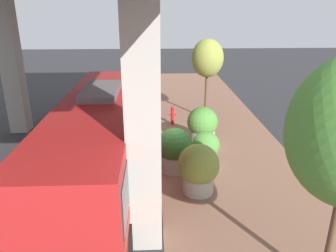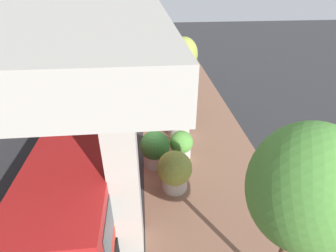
{
  "view_description": "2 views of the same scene",
  "coord_description": "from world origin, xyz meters",
  "px_view_note": "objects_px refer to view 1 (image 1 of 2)",
  "views": [
    {
      "loc": [
        0.2,
        12.51,
        6.47
      ],
      "look_at": [
        -0.27,
        1.57,
        2.41
      ],
      "focal_mm": 35.0,
      "sensor_mm": 36.0,
      "label": 1
    },
    {
      "loc": [
        -0.26,
        10.62,
        8.35
      ],
      "look_at": [
        -1.16,
        1.06,
        2.59
      ],
      "focal_mm": 28.0,
      "sensor_mm": 36.0,
      "label": 2
    }
  ],
  "objects_px": {
    "planter_back": "(205,148)",
    "planter_extra": "(202,126)",
    "street_tree_near": "(208,59)",
    "planter_middle": "(198,169)",
    "fire_hydrant": "(172,115)",
    "planter_front": "(175,150)",
    "bus": "(99,139)"
  },
  "relations": [
    {
      "from": "planter_back",
      "to": "planter_extra",
      "type": "height_order",
      "value": "planter_extra"
    },
    {
      "from": "planter_extra",
      "to": "street_tree_near",
      "type": "distance_m",
      "value": 4.79
    },
    {
      "from": "planter_middle",
      "to": "planter_back",
      "type": "distance_m",
      "value": 2.28
    },
    {
      "from": "planter_middle",
      "to": "planter_extra",
      "type": "distance_m",
      "value": 4.42
    },
    {
      "from": "fire_hydrant",
      "to": "planter_back",
      "type": "distance_m",
      "value": 5.19
    },
    {
      "from": "planter_back",
      "to": "street_tree_near",
      "type": "relative_size",
      "value": 0.32
    },
    {
      "from": "planter_middle",
      "to": "fire_hydrant",
      "type": "bearing_deg",
      "value": -85.84
    },
    {
      "from": "fire_hydrant",
      "to": "planter_front",
      "type": "xyz_separation_m",
      "value": [
        0.22,
        5.56,
        0.39
      ]
    },
    {
      "from": "bus",
      "to": "street_tree_near",
      "type": "distance_m",
      "value": 9.32
    },
    {
      "from": "bus",
      "to": "planter_middle",
      "type": "relative_size",
      "value": 6.02
    },
    {
      "from": "fire_hydrant",
      "to": "street_tree_near",
      "type": "relative_size",
      "value": 0.23
    },
    {
      "from": "bus",
      "to": "planter_front",
      "type": "xyz_separation_m",
      "value": [
        -2.81,
        -1.05,
        -0.97
      ]
    },
    {
      "from": "fire_hydrant",
      "to": "planter_extra",
      "type": "relative_size",
      "value": 0.57
    },
    {
      "from": "street_tree_near",
      "to": "planter_middle",
      "type": "bearing_deg",
      "value": 79.6
    },
    {
      "from": "bus",
      "to": "planter_middle",
      "type": "distance_m",
      "value": 3.74
    },
    {
      "from": "street_tree_near",
      "to": "planter_back",
      "type": "bearing_deg",
      "value": 81.37
    },
    {
      "from": "bus",
      "to": "planter_extra",
      "type": "xyz_separation_m",
      "value": [
        -4.32,
        -3.71,
        -0.96
      ]
    },
    {
      "from": "fire_hydrant",
      "to": "planter_front",
      "type": "height_order",
      "value": "planter_front"
    },
    {
      "from": "bus",
      "to": "planter_middle",
      "type": "height_order",
      "value": "bus"
    },
    {
      "from": "street_tree_near",
      "to": "planter_extra",
      "type": "bearing_deg",
      "value": 78.98
    },
    {
      "from": "planter_front",
      "to": "planter_back",
      "type": "height_order",
      "value": "planter_front"
    },
    {
      "from": "bus",
      "to": "planter_extra",
      "type": "relative_size",
      "value": 5.88
    },
    {
      "from": "fire_hydrant",
      "to": "planter_back",
      "type": "height_order",
      "value": "planter_back"
    },
    {
      "from": "planter_front",
      "to": "street_tree_near",
      "type": "xyz_separation_m",
      "value": [
        -2.27,
        -6.58,
        2.66
      ]
    },
    {
      "from": "bus",
      "to": "fire_hydrant",
      "type": "height_order",
      "value": "bus"
    },
    {
      "from": "planter_extra",
      "to": "street_tree_near",
      "type": "bearing_deg",
      "value": -101.02
    },
    {
      "from": "planter_front",
      "to": "planter_back",
      "type": "relative_size",
      "value": 1.24
    },
    {
      "from": "planter_front",
      "to": "street_tree_near",
      "type": "distance_m",
      "value": 7.45
    },
    {
      "from": "planter_back",
      "to": "planter_front",
      "type": "bearing_deg",
      "value": 20.19
    },
    {
      "from": "planter_back",
      "to": "planter_extra",
      "type": "distance_m",
      "value": 2.18
    },
    {
      "from": "bus",
      "to": "planter_back",
      "type": "bearing_deg",
      "value": -159.6
    },
    {
      "from": "street_tree_near",
      "to": "fire_hydrant",
      "type": "bearing_deg",
      "value": 26.64
    }
  ]
}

